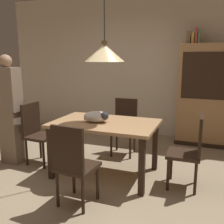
{
  "coord_description": "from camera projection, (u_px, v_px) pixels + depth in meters",
  "views": [
    {
      "loc": [
        1.25,
        -2.68,
        1.59
      ],
      "look_at": [
        -0.02,
        0.66,
        0.85
      ],
      "focal_mm": 41.42,
      "sensor_mm": 36.0,
      "label": 1
    }
  ],
  "objects": [
    {
      "name": "book_red_tall",
      "position": [
        196.0,
        36.0,
        4.59
      ],
      "size": [
        0.04,
        0.22,
        0.28
      ],
      "primitive_type": "cube",
      "color": "#B73833",
      "rests_on": "hutch_bookcase"
    },
    {
      "name": "cat_sleeping",
      "position": [
        97.0,
        117.0,
        3.46
      ],
      "size": [
        0.4,
        0.3,
        0.16
      ],
      "color": "silver",
      "rests_on": "dining_table"
    },
    {
      "name": "chair_left_side",
      "position": [
        37.0,
        131.0,
        3.93
      ],
      "size": [
        0.42,
        0.42,
        0.93
      ],
      "color": "black",
      "rests_on": "ground"
    },
    {
      "name": "hutch_bookcase",
      "position": [
        209.0,
        98.0,
        4.72
      ],
      "size": [
        1.12,
        0.45,
        1.85
      ],
      "color": "#A87A4C",
      "rests_on": "ground"
    },
    {
      "name": "chair_near_front",
      "position": [
        73.0,
        162.0,
        2.74
      ],
      "size": [
        0.43,
        0.43,
        0.93
      ],
      "color": "black",
      "rests_on": "ground"
    },
    {
      "name": "ground",
      "position": [
        95.0,
        189.0,
        3.21
      ],
      "size": [
        10.0,
        10.0,
        0.0
      ],
      "primitive_type": "plane",
      "color": "#998466"
    },
    {
      "name": "person_standing",
      "position": [
        9.0,
        110.0,
        3.88
      ],
      "size": [
        0.36,
        0.22,
        1.65
      ],
      "color": "#84705B",
      "rests_on": "ground"
    },
    {
      "name": "book_brown_thick",
      "position": [
        189.0,
        37.0,
        4.64
      ],
      "size": [
        0.06,
        0.24,
        0.22
      ],
      "primitive_type": "cube",
      "color": "brown",
      "rests_on": "hutch_bookcase"
    },
    {
      "name": "book_yellow_short",
      "position": [
        193.0,
        39.0,
        4.62
      ],
      "size": [
        0.04,
        0.2,
        0.18
      ],
      "primitive_type": "cube",
      "color": "gold",
      "rests_on": "hutch_bookcase"
    },
    {
      "name": "book_green_slim",
      "position": [
        199.0,
        36.0,
        4.58
      ],
      "size": [
        0.03,
        0.2,
        0.26
      ],
      "primitive_type": "cube",
      "color": "#427A4C",
      "rests_on": "hutch_bookcase"
    },
    {
      "name": "chair_right_side",
      "position": [
        191.0,
        149.0,
        3.15
      ],
      "size": [
        0.41,
        0.41,
        0.93
      ],
      "color": "black",
      "rests_on": "ground"
    },
    {
      "name": "pendant_lamp",
      "position": [
        105.0,
        53.0,
        3.3
      ],
      "size": [
        0.52,
        0.52,
        1.3
      ],
      "color": "beige"
    },
    {
      "name": "chair_far_back",
      "position": [
        125.0,
        124.0,
        4.34
      ],
      "size": [
        0.42,
        0.42,
        0.93
      ],
      "color": "black",
      "rests_on": "ground"
    },
    {
      "name": "back_wall",
      "position": [
        147.0,
        65.0,
        5.34
      ],
      "size": [
        6.4,
        0.1,
        2.9
      ],
      "primitive_type": "cube",
      "color": "beige",
      "rests_on": "ground"
    },
    {
      "name": "dining_table",
      "position": [
        105.0,
        129.0,
        3.51
      ],
      "size": [
        1.4,
        0.9,
        0.75
      ],
      "color": "tan",
      "rests_on": "ground"
    }
  ]
}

